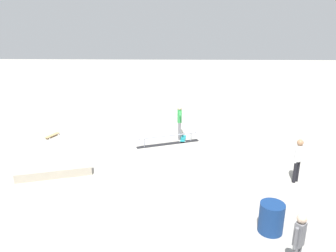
{
  "coord_description": "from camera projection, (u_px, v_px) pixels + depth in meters",
  "views": [
    {
      "loc": [
        -0.42,
        12.62,
        5.24
      ],
      "look_at": [
        -0.1,
        0.06,
        1.0
      ],
      "focal_mm": 34.4,
      "sensor_mm": 36.0,
      "label": 1
    }
  ],
  "objects": [
    {
      "name": "ground_plane",
      "position": [
        166.0,
        148.0,
        13.64
      ],
      "size": [
        60.0,
        60.0,
        0.0
      ],
      "primitive_type": "plane",
      "color": "#ADA89E"
    },
    {
      "name": "loose_skateboard_natural",
      "position": [
        52.0,
        135.0,
        14.87
      ],
      "size": [
        0.49,
        0.81,
        0.09
      ],
      "rotation": [
        0.0,
        0.0,
        4.31
      ],
      "color": "tan",
      "rests_on": "ground_plane"
    },
    {
      "name": "trash_bin",
      "position": [
        271.0,
        218.0,
        8.19
      ],
      "size": [
        0.63,
        0.63,
        0.81
      ],
      "primitive_type": "cylinder",
      "color": "navy",
      "rests_on": "ground_plane"
    },
    {
      "name": "grind_rail",
      "position": [
        168.0,
        140.0,
        13.99
      ],
      "size": [
        2.74,
        1.2,
        0.41
      ],
      "rotation": [
        0.0,
        0.0,
        0.35
      ],
      "color": "black",
      "rests_on": "ground_plane"
    },
    {
      "name": "skateboard_main",
      "position": [
        183.0,
        139.0,
        14.48
      ],
      "size": [
        0.33,
        0.82,
        0.09
      ],
      "rotation": [
        0.0,
        0.0,
        4.6
      ],
      "color": "teal",
      "rests_on": "ground_plane"
    },
    {
      "name": "skater_main",
      "position": [
        180.0,
        120.0,
        14.33
      ],
      "size": [
        0.22,
        1.28,
        1.59
      ],
      "rotation": [
        0.0,
        0.0,
        1.61
      ],
      "color": "slate",
      "rests_on": "ground_plane"
    },
    {
      "name": "bystander_grey_shirt",
      "position": [
        298.0,
        241.0,
        6.65
      ],
      "size": [
        0.3,
        0.27,
        1.51
      ],
      "rotation": [
        0.0,
        0.0,
        0.71
      ],
      "color": "slate",
      "rests_on": "ground_plane"
    },
    {
      "name": "skate_ledge",
      "position": [
        54.0,
        172.0,
        11.13
      ],
      "size": [
        2.56,
        1.15,
        0.3
      ],
      "primitive_type": "cube",
      "rotation": [
        0.0,
        0.0,
        0.28
      ],
      "color": "#B2A893",
      "rests_on": "ground_plane"
    },
    {
      "name": "bystander_white_shirt",
      "position": [
        298.0,
        158.0,
        10.56
      ],
      "size": [
        0.31,
        0.27,
        1.52
      ],
      "rotation": [
        0.0,
        0.0,
        3.82
      ],
      "color": "black",
      "rests_on": "ground_plane"
    }
  ]
}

